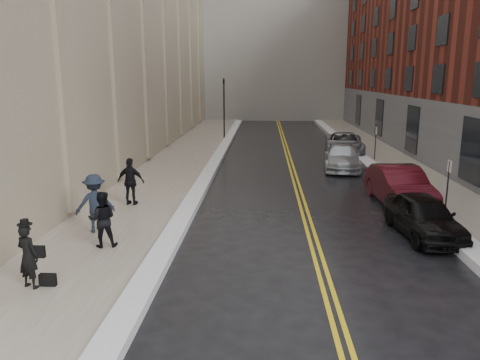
# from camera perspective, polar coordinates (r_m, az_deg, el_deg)

# --- Properties ---
(ground) EXTENTS (160.00, 160.00, 0.00)m
(ground) POSITION_cam_1_polar(r_m,az_deg,el_deg) (11.27, -1.63, -15.80)
(ground) COLOR black
(ground) RESTS_ON ground
(sidewalk_left) EXTENTS (4.00, 64.00, 0.15)m
(sidewalk_left) POSITION_cam_1_polar(r_m,az_deg,el_deg) (26.95, -8.49, 1.10)
(sidewalk_left) COLOR gray
(sidewalk_left) RESTS_ON ground
(sidewalk_right) EXTENTS (3.00, 64.00, 0.15)m
(sidewalk_right) POSITION_cam_1_polar(r_m,az_deg,el_deg) (27.66, 20.10, 0.76)
(sidewalk_right) COLOR gray
(sidewalk_right) RESTS_ON ground
(lane_stripe_a) EXTENTS (0.12, 64.00, 0.01)m
(lane_stripe_a) POSITION_cam_1_polar(r_m,az_deg,el_deg) (26.48, 6.27, 0.80)
(lane_stripe_a) COLOR gold
(lane_stripe_a) RESTS_ON ground
(lane_stripe_b) EXTENTS (0.12, 64.00, 0.01)m
(lane_stripe_b) POSITION_cam_1_polar(r_m,az_deg,el_deg) (26.49, 6.79, 0.79)
(lane_stripe_b) COLOR gold
(lane_stripe_b) RESTS_ON ground
(snow_ridge_left) EXTENTS (0.70, 60.80, 0.26)m
(snow_ridge_left) POSITION_cam_1_polar(r_m,az_deg,el_deg) (26.58, -3.63, 1.17)
(snow_ridge_left) COLOR white
(snow_ridge_left) RESTS_ON ground
(snow_ridge_right) EXTENTS (0.85, 60.80, 0.30)m
(snow_ridge_right) POSITION_cam_1_polar(r_m,az_deg,el_deg) (27.15, 16.38, 0.97)
(snow_ridge_right) COLOR white
(snow_ridge_right) RESTS_ON ground
(traffic_signal) EXTENTS (0.18, 0.15, 5.20)m
(traffic_signal) POSITION_cam_1_polar(r_m,az_deg,el_deg) (40.10, -1.97, 9.27)
(traffic_signal) COLOR black
(traffic_signal) RESTS_ON ground
(parking_sign_near) EXTENTS (0.06, 0.35, 2.23)m
(parking_sign_near) POSITION_cam_1_polar(r_m,az_deg,el_deg) (19.65, 24.01, -0.30)
(parking_sign_near) COLOR black
(parking_sign_near) RESTS_ON ground
(parking_sign_far) EXTENTS (0.06, 0.35, 2.23)m
(parking_sign_far) POSITION_cam_1_polar(r_m,az_deg,el_deg) (30.97, 16.20, 4.62)
(parking_sign_far) COLOR black
(parking_sign_far) RESTS_ON ground
(car_black) EXTENTS (2.02, 4.31, 1.43)m
(car_black) POSITION_cam_1_polar(r_m,az_deg,el_deg) (17.10, 21.47, -4.10)
(car_black) COLOR black
(car_black) RESTS_ON ground
(car_maroon) EXTENTS (2.03, 5.05, 1.63)m
(car_maroon) POSITION_cam_1_polar(r_m,az_deg,el_deg) (20.90, 18.88, -0.69)
(car_maroon) COLOR #400B13
(car_maroon) RESTS_ON ground
(car_silver_near) EXTENTS (2.57, 5.13, 1.43)m
(car_silver_near) POSITION_cam_1_polar(r_m,az_deg,el_deg) (28.18, 12.34, 2.77)
(car_silver_near) COLOR #AAAEB2
(car_silver_near) RESTS_ON ground
(car_silver_far) EXTENTS (3.13, 5.75, 1.53)m
(car_silver_far) POSITION_cam_1_polar(r_m,az_deg,el_deg) (33.46, 12.61, 4.34)
(car_silver_far) COLOR gray
(car_silver_far) RESTS_ON ground
(pedestrian_main) EXTENTS (0.70, 0.58, 1.65)m
(pedestrian_main) POSITION_cam_1_polar(r_m,az_deg,el_deg) (12.89, -24.44, -8.46)
(pedestrian_main) COLOR black
(pedestrian_main) RESTS_ON sidewalk_left
(pedestrian_a) EXTENTS (1.00, 0.86, 1.76)m
(pedestrian_a) POSITION_cam_1_polar(r_m,az_deg,el_deg) (15.10, -16.44, -4.61)
(pedestrian_a) COLOR black
(pedestrian_a) RESTS_ON sidewalk_left
(pedestrian_b) EXTENTS (1.48, 1.20, 2.00)m
(pedestrian_b) POSITION_cam_1_polar(r_m,az_deg,el_deg) (16.59, -17.27, -2.71)
(pedestrian_b) COLOR #1A202E
(pedestrian_b) RESTS_ON sidewalk_left
(pedestrian_c) EXTENTS (1.19, 0.60, 1.95)m
(pedestrian_c) POSITION_cam_1_polar(r_m,az_deg,el_deg) (19.71, -13.17, -0.19)
(pedestrian_c) COLOR black
(pedestrian_c) RESTS_ON sidewalk_left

